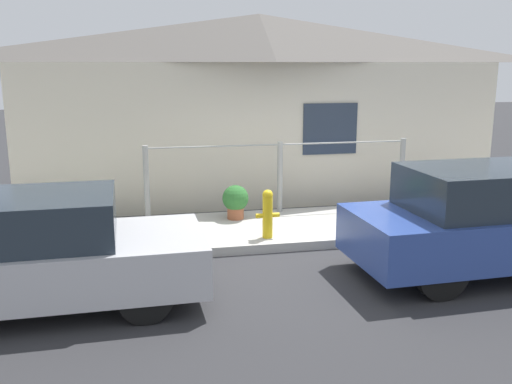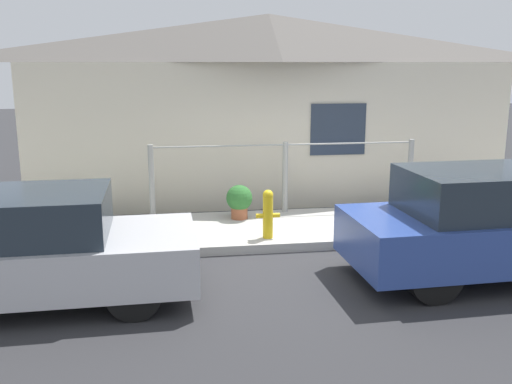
{
  "view_description": "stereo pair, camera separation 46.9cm",
  "coord_description": "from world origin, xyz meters",
  "px_view_note": "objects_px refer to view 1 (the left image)",
  "views": [
    {
      "loc": [
        -2.5,
        -8.03,
        2.83
      ],
      "look_at": [
        -0.78,
        0.3,
        0.9
      ],
      "focal_mm": 40.0,
      "sensor_mm": 36.0,
      "label": 1
    },
    {
      "loc": [
        -2.04,
        -8.11,
        2.83
      ],
      "look_at": [
        -0.78,
        0.3,
        0.9
      ],
      "focal_mm": 40.0,
      "sensor_mm": 36.0,
      "label": 2
    }
  ],
  "objects_px": {
    "potted_plant_near_hydrant": "(235,200)",
    "potted_plant_by_fence": "(62,212)",
    "car_left": "(32,253)",
    "car_right": "(496,220)",
    "fire_hydrant": "(268,213)"
  },
  "relations": [
    {
      "from": "potted_plant_near_hydrant",
      "to": "potted_plant_by_fence",
      "type": "xyz_separation_m",
      "value": [
        -2.86,
        -0.39,
        0.04
      ]
    },
    {
      "from": "car_left",
      "to": "car_right",
      "type": "distance_m",
      "value": 6.01
    },
    {
      "from": "fire_hydrant",
      "to": "car_left",
      "type": "bearing_deg",
      "value": -151.98
    },
    {
      "from": "fire_hydrant",
      "to": "potted_plant_near_hydrant",
      "type": "xyz_separation_m",
      "value": [
        -0.31,
        1.2,
        -0.07
      ]
    },
    {
      "from": "car_left",
      "to": "potted_plant_by_fence",
      "type": "bearing_deg",
      "value": 87.93
    },
    {
      "from": "fire_hydrant",
      "to": "potted_plant_near_hydrant",
      "type": "relative_size",
      "value": 1.28
    },
    {
      "from": "fire_hydrant",
      "to": "potted_plant_near_hydrant",
      "type": "bearing_deg",
      "value": 104.28
    },
    {
      "from": "fire_hydrant",
      "to": "potted_plant_by_fence",
      "type": "distance_m",
      "value": 3.26
    },
    {
      "from": "potted_plant_near_hydrant",
      "to": "car_left",
      "type": "bearing_deg",
      "value": -134.91
    },
    {
      "from": "potted_plant_near_hydrant",
      "to": "fire_hydrant",
      "type": "bearing_deg",
      "value": -75.72
    },
    {
      "from": "car_right",
      "to": "fire_hydrant",
      "type": "xyz_separation_m",
      "value": [
        -2.82,
        1.7,
        -0.19
      ]
    },
    {
      "from": "car_right",
      "to": "potted_plant_by_fence",
      "type": "distance_m",
      "value": 6.49
    },
    {
      "from": "car_left",
      "to": "fire_hydrant",
      "type": "relative_size",
      "value": 5.1
    },
    {
      "from": "potted_plant_by_fence",
      "to": "potted_plant_near_hydrant",
      "type": "bearing_deg",
      "value": 7.81
    },
    {
      "from": "car_right",
      "to": "potted_plant_near_hydrant",
      "type": "bearing_deg",
      "value": 134.98
    }
  ]
}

